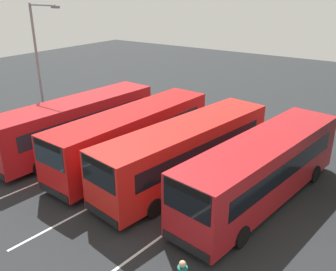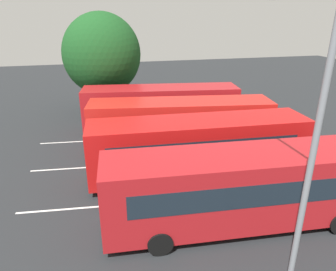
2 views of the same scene
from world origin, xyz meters
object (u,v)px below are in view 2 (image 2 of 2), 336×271
(bus_center_right, at_px, (181,123))
(bus_far_left, at_px, (246,187))
(street_lamp, at_px, (306,148))
(pedestrian, at_px, (250,108))
(depot_tree, at_px, (102,54))
(bus_far_right, at_px, (161,106))
(bus_center_left, at_px, (199,146))

(bus_center_right, bearing_deg, bus_far_left, -78.42)
(bus_far_left, distance_m, street_lamp, 4.79)
(pedestrian, relative_size, depot_tree, 0.21)
(bus_far_left, height_order, street_lamp, street_lamp)
(bus_far_left, height_order, bus_center_right, same)
(bus_far_right, bearing_deg, bus_center_right, -76.96)
(bus_far_left, relative_size, pedestrian, 6.51)
(bus_far_right, xyz_separation_m, street_lamp, (0.26, -15.19, 3.21))
(bus_far_right, relative_size, pedestrian, 6.55)
(bus_center_right, relative_size, bus_far_right, 1.00)
(bus_center_left, distance_m, street_lamp, 8.30)
(bus_far_left, xyz_separation_m, bus_center_left, (-0.47, 4.13, 0.00))
(bus_center_right, height_order, depot_tree, depot_tree)
(bus_far_left, distance_m, bus_center_left, 4.16)
(bus_center_right, relative_size, depot_tree, 1.37)
(bus_center_right, xyz_separation_m, street_lamp, (-0.09, -11.28, 3.21))
(bus_far_left, relative_size, street_lamp, 1.30)
(bus_far_right, distance_m, depot_tree, 7.24)
(bus_far_right, bearing_deg, pedestrian, 10.53)
(bus_center_left, height_order, depot_tree, depot_tree)
(pedestrian, bearing_deg, bus_far_left, 115.54)
(bus_far_left, distance_m, bus_far_right, 11.69)
(bus_far_left, bearing_deg, street_lamp, -93.56)
(bus_far_left, xyz_separation_m, bus_far_right, (-0.74, 11.67, 0.00))
(bus_center_right, distance_m, street_lamp, 11.73)
(bus_far_left, relative_size, depot_tree, 1.36)
(pedestrian, height_order, depot_tree, depot_tree)
(bus_far_right, bearing_deg, bus_far_left, -78.48)
(depot_tree, bearing_deg, street_lamp, -79.00)
(bus_center_left, distance_m, bus_center_right, 3.63)
(bus_center_left, relative_size, bus_center_right, 0.99)
(street_lamp, bearing_deg, bus_far_left, -7.41)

